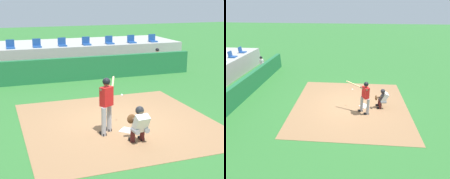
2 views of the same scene
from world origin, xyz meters
TOP-DOWN VIEW (x-y plane):
  - ground_plane at (0.00, 0.00)m, footprint 80.00×80.00m
  - dirt_infield at (0.00, 0.00)m, footprint 6.40×6.40m
  - home_plate at (0.00, -0.80)m, footprint 0.62×0.62m
  - batter_at_plate at (-0.68, -0.75)m, footprint 0.86×1.27m
  - catcher_crouched at (-0.03, -1.74)m, footprint 0.51×2.03m
  - dugout_wall at (0.00, 6.50)m, footprint 13.00×0.30m
  - dugout_bench at (0.00, 7.50)m, footprint 11.80×0.44m
  - dugout_player_1 at (5.17, 7.34)m, footprint 0.49×0.70m
  - stands_platform at (0.00, 10.90)m, footprint 15.00×4.40m
  - stadium_seat_2 at (-2.89, 9.38)m, footprint 0.46×0.46m
  - stadium_seat_3 at (-1.44, 9.38)m, footprint 0.46×0.46m
  - stadium_seat_4 at (0.00, 9.38)m, footprint 0.46×0.46m
  - stadium_seat_5 at (1.44, 9.38)m, footprint 0.46×0.46m
  - stadium_seat_6 at (2.89, 9.38)m, footprint 0.46×0.46m
  - stadium_seat_7 at (4.33, 9.38)m, footprint 0.46×0.46m
  - stadium_seat_8 at (5.78, 9.38)m, footprint 0.46×0.46m

SIDE VIEW (x-z plane):
  - ground_plane at x=0.00m, z-range 0.00..0.00m
  - dirt_infield at x=0.00m, z-range 0.00..0.01m
  - home_plate at x=0.00m, z-range 0.01..0.04m
  - dugout_bench at x=0.00m, z-range 0.00..0.45m
  - dugout_wall at x=0.00m, z-range 0.00..1.20m
  - catcher_crouched at x=-0.03m, z-range 0.05..1.17m
  - dugout_player_1 at x=5.17m, z-range 0.02..1.32m
  - stands_platform at x=0.00m, z-range 0.00..1.40m
  - batter_at_plate at x=-0.68m, z-range 0.13..1.94m
  - stadium_seat_2 at x=-2.89m, z-range 1.29..1.77m
  - stadium_seat_3 at x=-1.44m, z-range 1.29..1.77m
  - stadium_seat_4 at x=0.00m, z-range 1.29..1.77m
  - stadium_seat_5 at x=1.44m, z-range 1.29..1.77m
  - stadium_seat_6 at x=2.89m, z-range 1.29..1.77m
  - stadium_seat_7 at x=4.33m, z-range 1.29..1.77m
  - stadium_seat_8 at x=5.78m, z-range 1.29..1.77m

